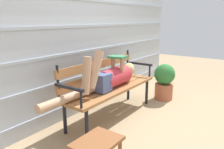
{
  "coord_description": "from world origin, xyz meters",
  "views": [
    {
      "loc": [
        -2.44,
        -1.59,
        1.38
      ],
      "look_at": [
        0.0,
        0.15,
        0.63
      ],
      "focal_mm": 35.64,
      "sensor_mm": 36.0,
      "label": 1
    }
  ],
  "objects_px": {
    "park_bench": "(108,83)",
    "reclining_person": "(108,77)",
    "potted_plant": "(164,81)",
    "footstool": "(97,148)"
  },
  "relations": [
    {
      "from": "reclining_person",
      "to": "footstool",
      "type": "relative_size",
      "value": 4.18
    },
    {
      "from": "park_bench",
      "to": "reclining_person",
      "type": "distance_m",
      "value": 0.16
    },
    {
      "from": "reclining_person",
      "to": "footstool",
      "type": "distance_m",
      "value": 1.26
    },
    {
      "from": "footstool",
      "to": "potted_plant",
      "type": "distance_m",
      "value": 2.28
    },
    {
      "from": "park_bench",
      "to": "reclining_person",
      "type": "height_order",
      "value": "reclining_person"
    },
    {
      "from": "park_bench",
      "to": "footstool",
      "type": "xyz_separation_m",
      "value": [
        -1.12,
        -0.71,
        -0.2
      ]
    },
    {
      "from": "footstool",
      "to": "potted_plant",
      "type": "height_order",
      "value": "potted_plant"
    },
    {
      "from": "reclining_person",
      "to": "potted_plant",
      "type": "relative_size",
      "value": 2.76
    },
    {
      "from": "park_bench",
      "to": "reclining_person",
      "type": "bearing_deg",
      "value": -141.55
    },
    {
      "from": "park_bench",
      "to": "footstool",
      "type": "height_order",
      "value": "park_bench"
    }
  ]
}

